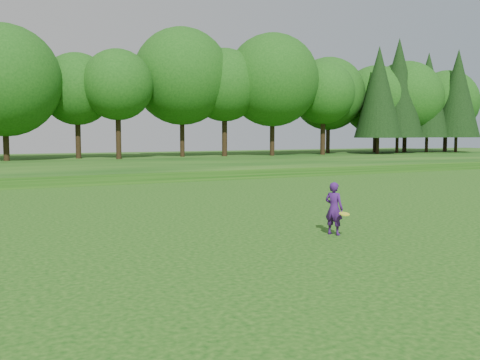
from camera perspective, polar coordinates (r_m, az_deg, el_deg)
name	(u,v)px	position (r m, az deg, el deg)	size (l,w,h in m)	color
ground	(231,260)	(12.43, -0.97, -8.49)	(140.00, 140.00, 0.00)	#0D3F0C
berm	(47,166)	(45.27, -19.93, 1.43)	(130.00, 30.00, 0.60)	#0D3F0C
walking_path	(78,184)	(31.47, -16.92, -0.45)	(130.00, 1.60, 0.04)	gray
treeline	(38,72)	(49.45, -20.75, 10.74)	(104.00, 7.00, 15.00)	#154810
woman	(334,208)	(15.50, 10.00, -3.01)	(0.56, 0.94, 1.52)	#3F1665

